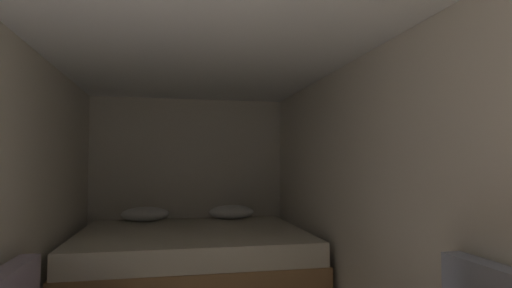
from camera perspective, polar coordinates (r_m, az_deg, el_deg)
name	(u,v)px	position (r m, az deg, el deg)	size (l,w,h in m)	color
wall_back	(188,185)	(5.09, -9.37, -5.66)	(2.40, 0.05, 2.11)	beige
wall_right	(385,203)	(2.87, 17.48, -7.86)	(0.05, 5.13, 2.11)	beige
ceiling_slab	(208,31)	(2.63, -6.73, 15.34)	(2.40, 5.13, 0.05)	white
bed	(192,263)	(4.23, -8.87, -16.07)	(2.18, 1.82, 0.83)	#9E7247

